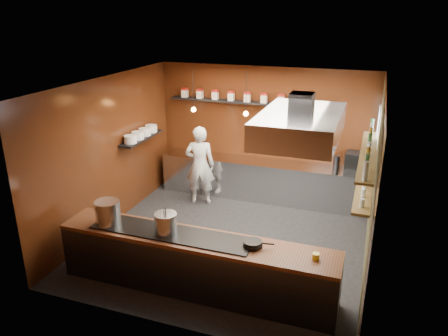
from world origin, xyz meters
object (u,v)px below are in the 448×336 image
at_px(stockpot_small, 166,223).
at_px(chef, 200,165).
at_px(extractor_hood, 300,125).
at_px(espresso_machine, 356,162).
at_px(stockpot_large, 108,212).

bearing_deg(stockpot_small, chef, 103.05).
height_order(extractor_hood, chef, extractor_hood).
bearing_deg(espresso_machine, chef, -163.13).
height_order(stockpot_small, espresso_machine, espresso_machine).
xyz_separation_m(stockpot_large, stockpot_small, (1.02, 0.02, -0.03)).
bearing_deg(extractor_hood, chef, 142.82).
xyz_separation_m(espresso_machine, chef, (-3.28, -0.76, -0.21)).
height_order(extractor_hood, stockpot_small, extractor_hood).
distance_m(stockpot_small, chef, 3.21).
relative_size(extractor_hood, stockpot_large, 5.02).
distance_m(stockpot_large, stockpot_small, 1.02).
relative_size(stockpot_large, stockpot_small, 1.14).
bearing_deg(extractor_hood, espresso_machine, 73.18).
bearing_deg(espresso_machine, stockpot_large, -128.66).
xyz_separation_m(stockpot_small, chef, (-0.72, 3.12, -0.21)).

